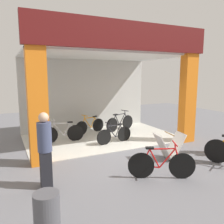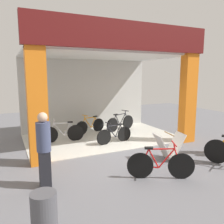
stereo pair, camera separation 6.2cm
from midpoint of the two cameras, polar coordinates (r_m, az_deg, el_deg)
name	(u,v)px [view 2 (the right image)]	position (r m, az deg, el deg)	size (l,w,h in m)	color
ground_plane	(124,151)	(7.60, 3.14, -9.57)	(19.50, 19.50, 0.00)	slate
shop_facade	(102,83)	(8.81, -2.24, 7.13)	(5.95, 3.88, 4.00)	beige
bicycle_inside_0	(120,123)	(10.19, 2.26, -2.67)	(1.54, 0.56, 0.88)	black
bicycle_inside_1	(63,133)	(8.64, -11.87, -5.10)	(1.55, 0.43, 0.86)	black
bicycle_inside_2	(114,135)	(8.31, 0.84, -5.66)	(1.42, 0.39, 0.79)	black
bicycle_inside_3	(90,126)	(9.77, -5.20, -3.40)	(1.41, 0.52, 0.81)	black
bicycle_parked_0	(160,164)	(5.70, 12.22, -12.54)	(1.44, 0.76, 0.88)	black
sandwich_board_sign	(169,146)	(6.96, 14.09, -8.26)	(0.91, 0.67, 0.79)	silver
pedestrian_0	(44,149)	(5.24, -16.14, -8.90)	(0.32, 0.32, 1.66)	black
trash_bin	(45,221)	(3.66, -15.82, -24.60)	(0.36, 0.36, 0.85)	#4C4C51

